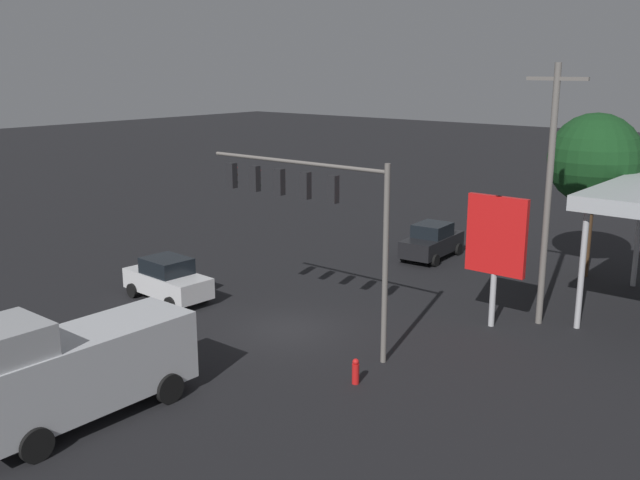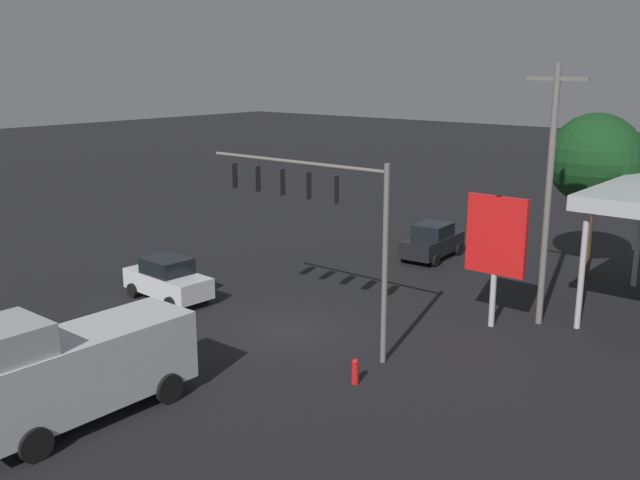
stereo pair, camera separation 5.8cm
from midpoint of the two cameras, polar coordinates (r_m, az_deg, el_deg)
The scene contains 9 objects.
ground_plane at distance 28.68m, azimuth -2.52°, elevation -7.14°, with size 200.00×200.00×0.00m, color black.
traffic_signal_assembly at distance 26.27m, azimuth -0.98°, elevation 3.31°, with size 8.43×0.43×7.08m.
utility_pole at distance 29.28m, azimuth 17.88°, elevation 3.74°, with size 2.40×0.26×10.36m.
price_sign at distance 28.80m, azimuth 13.98°, elevation 0.07°, with size 2.49×0.27×5.33m.
sedan_far at distance 39.21m, azimuth 9.02°, elevation -0.10°, with size 2.33×4.53×1.93m.
sedan_waiting at distance 32.61m, azimuth -12.04°, elevation -3.08°, with size 4.48×2.23×1.93m.
delivery_truck at distance 22.26m, azimuth -18.85°, elevation -9.55°, with size 2.58×6.81×3.58m.
street_tree at distance 36.90m, azimuth 21.19°, elevation 6.01°, with size 4.45×4.45×8.09m.
fire_hydrant at distance 23.89m, azimuth 2.90°, elevation -10.45°, with size 0.24×0.24×0.88m.
Camera 2 is at (-18.09, 19.76, 10.22)m, focal length 40.00 mm.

